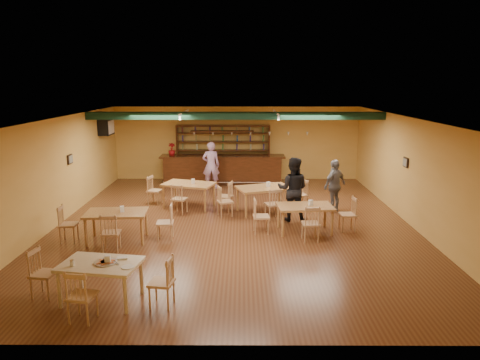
{
  "coord_description": "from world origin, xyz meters",
  "views": [
    {
      "loc": [
        0.22,
        -12.1,
        3.98
      ],
      "look_at": [
        0.16,
        0.6,
        1.15
      ],
      "focal_mm": 33.06,
      "sensor_mm": 36.0,
      "label": 1
    }
  ],
  "objects_px": {
    "bar_counter": "(223,170)",
    "dining_table_a": "(189,195)",
    "dining_table_d": "(305,219)",
    "patron_bar": "(211,165)",
    "dining_table_b": "(264,200)",
    "patron_right_a": "(293,189)",
    "dining_table_c": "(117,226)",
    "near_table": "(102,282)"
  },
  "relations": [
    {
      "from": "bar_counter",
      "to": "dining_table_a",
      "type": "relative_size",
      "value": 3.09
    },
    {
      "from": "dining_table_a",
      "to": "dining_table_d",
      "type": "xyz_separation_m",
      "value": [
        3.4,
        -2.4,
        -0.03
      ]
    },
    {
      "from": "bar_counter",
      "to": "dining_table_a",
      "type": "distance_m",
      "value": 3.56
    },
    {
      "from": "bar_counter",
      "to": "patron_bar",
      "type": "height_order",
      "value": "patron_bar"
    },
    {
      "from": "dining_table_a",
      "to": "dining_table_b",
      "type": "relative_size",
      "value": 0.99
    },
    {
      "from": "dining_table_a",
      "to": "patron_right_a",
      "type": "xyz_separation_m",
      "value": [
        3.18,
        -1.36,
        0.54
      ]
    },
    {
      "from": "dining_table_a",
      "to": "patron_bar",
      "type": "height_order",
      "value": "patron_bar"
    },
    {
      "from": "patron_right_a",
      "to": "dining_table_a",
      "type": "bearing_deg",
      "value": -10.79
    },
    {
      "from": "dining_table_c",
      "to": "near_table",
      "type": "height_order",
      "value": "dining_table_c"
    },
    {
      "from": "dining_table_a",
      "to": "patron_bar",
      "type": "bearing_deg",
      "value": 96.18
    },
    {
      "from": "near_table",
      "to": "patron_bar",
      "type": "bearing_deg",
      "value": 89.91
    },
    {
      "from": "dining_table_a",
      "to": "dining_table_c",
      "type": "bearing_deg",
      "value": -97.64
    },
    {
      "from": "patron_bar",
      "to": "dining_table_c",
      "type": "bearing_deg",
      "value": 65.58
    },
    {
      "from": "bar_counter",
      "to": "dining_table_a",
      "type": "bearing_deg",
      "value": -105.31
    },
    {
      "from": "dining_table_a",
      "to": "patron_right_a",
      "type": "relative_size",
      "value": 0.85
    },
    {
      "from": "dining_table_b",
      "to": "dining_table_c",
      "type": "bearing_deg",
      "value": -165.65
    },
    {
      "from": "dining_table_a",
      "to": "near_table",
      "type": "bearing_deg",
      "value": -80.21
    },
    {
      "from": "dining_table_d",
      "to": "patron_bar",
      "type": "relative_size",
      "value": 0.82
    },
    {
      "from": "dining_table_a",
      "to": "near_table",
      "type": "distance_m",
      "value": 6.36
    },
    {
      "from": "dining_table_c",
      "to": "patron_right_a",
      "type": "xyz_separation_m",
      "value": [
        4.66,
        1.75,
        0.55
      ]
    },
    {
      "from": "near_table",
      "to": "patron_bar",
      "type": "distance_m",
      "value": 9.04
    },
    {
      "from": "near_table",
      "to": "dining_table_a",
      "type": "bearing_deg",
      "value": 90.97
    },
    {
      "from": "dining_table_b",
      "to": "near_table",
      "type": "xyz_separation_m",
      "value": [
        -3.26,
        -5.74,
        -0.03
      ]
    },
    {
      "from": "bar_counter",
      "to": "patron_bar",
      "type": "distance_m",
      "value": 0.98
    },
    {
      "from": "dining_table_b",
      "to": "dining_table_d",
      "type": "distance_m",
      "value": 2.1
    },
    {
      "from": "near_table",
      "to": "patron_right_a",
      "type": "height_order",
      "value": "patron_right_a"
    },
    {
      "from": "dining_table_a",
      "to": "patron_bar",
      "type": "distance_m",
      "value": 2.71
    },
    {
      "from": "bar_counter",
      "to": "patron_right_a",
      "type": "xyz_separation_m",
      "value": [
        2.24,
        -4.8,
        0.37
      ]
    },
    {
      "from": "dining_table_b",
      "to": "patron_bar",
      "type": "xyz_separation_m",
      "value": [
        -1.85,
        3.17,
        0.49
      ]
    },
    {
      "from": "dining_table_c",
      "to": "patron_bar",
      "type": "xyz_separation_m",
      "value": [
        2.01,
        5.72,
        0.51
      ]
    },
    {
      "from": "dining_table_b",
      "to": "patron_right_a",
      "type": "xyz_separation_m",
      "value": [
        0.8,
        -0.8,
        0.53
      ]
    },
    {
      "from": "dining_table_a",
      "to": "dining_table_b",
      "type": "distance_m",
      "value": 2.45
    },
    {
      "from": "dining_table_c",
      "to": "near_table",
      "type": "bearing_deg",
      "value": -83.16
    },
    {
      "from": "bar_counter",
      "to": "dining_table_d",
      "type": "bearing_deg",
      "value": -67.09
    },
    {
      "from": "dining_table_a",
      "to": "dining_table_b",
      "type": "height_order",
      "value": "dining_table_b"
    },
    {
      "from": "near_table",
      "to": "dining_table_b",
      "type": "bearing_deg",
      "value": 69.3
    },
    {
      "from": "dining_table_d",
      "to": "bar_counter",
      "type": "bearing_deg",
      "value": 108.56
    },
    {
      "from": "dining_table_c",
      "to": "patron_bar",
      "type": "height_order",
      "value": "patron_bar"
    },
    {
      "from": "dining_table_b",
      "to": "near_table",
      "type": "height_order",
      "value": "dining_table_b"
    },
    {
      "from": "dining_table_b",
      "to": "near_table",
      "type": "distance_m",
      "value": 6.6
    },
    {
      "from": "dining_table_b",
      "to": "patron_right_a",
      "type": "height_order",
      "value": "patron_right_a"
    },
    {
      "from": "dining_table_c",
      "to": "patron_right_a",
      "type": "relative_size",
      "value": 0.82
    }
  ]
}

